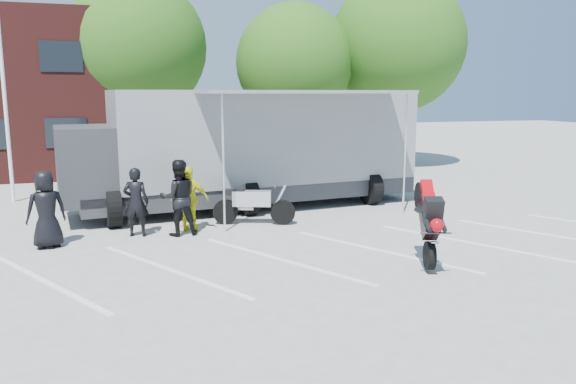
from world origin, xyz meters
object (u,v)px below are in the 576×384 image
stunt_bike_rider (421,263)px  spectator_leather_a (46,209)px  flagpole (9,47)px  tree_left (137,47)px  spectator_leather_b (136,202)px  spectator_leather_c (178,198)px  tree_right (397,44)px  spectator_hivis (190,199)px  transporter_truck (253,207)px  parked_motorcycle (254,224)px  tree_mid (295,63)px

stunt_bike_rider → spectator_leather_a: (-7.79, 3.68, 0.92)m
flagpole → tree_left: size_ratio=0.93×
spectator_leather_b → spectator_leather_c: size_ratio=0.91×
tree_right → spectator_leather_b: 17.20m
flagpole → spectator_leather_a: 7.76m
tree_left → spectator_leather_a: 13.53m
tree_left → tree_right: tree_right is taller
tree_right → spectator_hivis: (-11.36, -10.28, -5.02)m
tree_right → spectator_leather_a: size_ratio=4.96×
transporter_truck → spectator_leather_b: (-3.70, -2.73, 0.88)m
parked_motorcycle → spectator_leather_a: spectator_leather_a is taller
tree_left → transporter_truck: 11.16m
tree_left → transporter_truck: (2.98, -9.20, -5.57)m
stunt_bike_rider → spectator_hivis: 6.19m
flagpole → tree_right: 16.88m
flagpole → tree_left: tree_left is taller
flagpole → spectator_hivis: bearing=-49.8°
tree_right → spectator_leather_b: (-12.73, -10.44, -4.99)m
tree_left → transporter_truck: tree_left is taller
tree_left → transporter_truck: size_ratio=0.75×
stunt_bike_rider → spectator_hivis: spectator_hivis is taller
tree_left → tree_right: bearing=-7.1°
tree_left → spectator_hivis: tree_left is taller
tree_left → transporter_truck: bearing=-72.1°
flagpole → spectator_leather_b: (3.52, -5.94, -4.17)m
spectator_leather_b → parked_motorcycle: bearing=-154.7°
transporter_truck → tree_right: bearing=34.3°
tree_right → stunt_bike_rider: bearing=-115.6°
spectator_leather_a → spectator_leather_c: spectator_leather_c is taller
spectator_leather_a → tree_mid: bearing=-147.2°
tree_mid → spectator_leather_c: bearing=-121.0°
tree_right → transporter_truck: 13.24m
flagpole → spectator_leather_a: size_ratio=4.35×
tree_right → transporter_truck: size_ratio=0.79×
stunt_bike_rider → tree_right: bearing=81.5°
stunt_bike_rider → spectator_leather_c: (-4.70, 3.94, 0.97)m
tree_left → tree_right: 12.10m
spectator_leather_a → spectator_leather_b: 2.11m
flagpole → tree_mid: (11.24, 5.00, -0.11)m
stunt_bike_rider → spectator_leather_a: 8.66m
transporter_truck → spectator_leather_b: bearing=-149.8°
tree_right → spectator_leather_a: tree_right is taller
tree_right → stunt_bike_rider: tree_right is taller
tree_left → stunt_bike_rider: tree_left is taller
spectator_leather_c → spectator_hivis: (0.33, 0.36, -0.12)m
stunt_bike_rider → spectator_hivis: bearing=152.6°
tree_mid → spectator_leather_a: size_ratio=4.18×
tree_left → parked_motorcycle: tree_left is taller
stunt_bike_rider → spectator_hivis: size_ratio=1.14×
flagpole → spectator_leather_b: flagpole is taller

